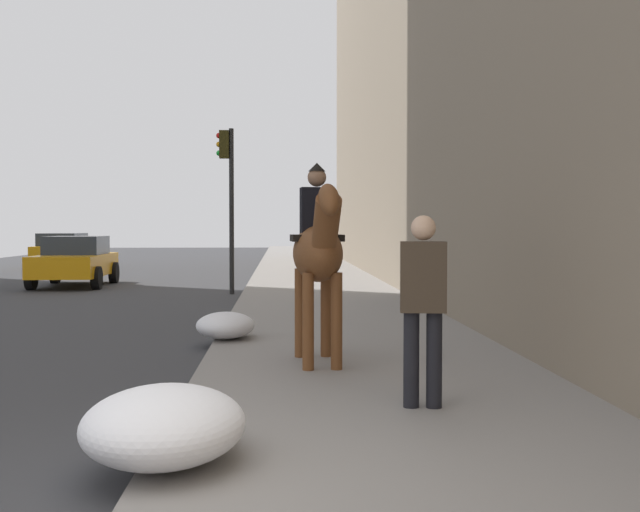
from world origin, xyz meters
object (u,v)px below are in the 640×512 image
at_px(mounted_horse_near, 318,251).
at_px(pedestrian_greeting, 423,297).
at_px(car_near_lane, 75,261).
at_px(car_mid_lane, 64,249).
at_px(traffic_light_near_curb, 228,184).

bearing_deg(mounted_horse_near, pedestrian_greeting, 15.49).
xyz_separation_m(pedestrian_greeting, car_near_lane, (16.17, 7.17, -0.36)).
xyz_separation_m(mounted_horse_near, car_near_lane, (13.92, 6.35, -0.70)).
height_order(car_near_lane, car_mid_lane, same).
bearing_deg(car_near_lane, pedestrian_greeting, 22.73).
xyz_separation_m(mounted_horse_near, traffic_light_near_curb, (11.01, 1.77, 1.35)).
relative_size(mounted_horse_near, car_mid_lane, 0.52).
bearing_deg(car_near_lane, car_mid_lane, -164.51).
xyz_separation_m(pedestrian_greeting, traffic_light_near_curb, (13.27, 2.59, 1.69)).
bearing_deg(car_near_lane, traffic_light_near_curb, 56.43).
bearing_deg(mounted_horse_near, car_mid_lane, -163.26).
distance_m(pedestrian_greeting, car_near_lane, 17.69).
height_order(pedestrian_greeting, traffic_light_near_curb, traffic_light_near_curb).
height_order(car_near_lane, traffic_light_near_curb, traffic_light_near_curb).
bearing_deg(car_mid_lane, pedestrian_greeting, -160.67).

